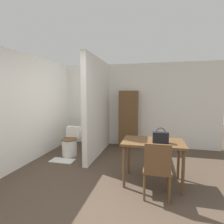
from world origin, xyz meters
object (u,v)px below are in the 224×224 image
object	(u,v)px
toilet	(70,143)
handbag	(161,137)
dining_table	(153,147)
wooden_cabinet	(128,119)
wooden_chair	(157,168)

from	to	relation	value
toilet	handbag	distance (m)	2.55
dining_table	wooden_cabinet	xyz separation A→B (m)	(-0.73, 2.05, 0.17)
toilet	wooden_chair	bearing A→B (deg)	-34.08
wooden_cabinet	wooden_chair	bearing A→B (deg)	-72.47
dining_table	handbag	distance (m)	0.25
toilet	wooden_cabinet	bearing A→B (deg)	37.04
wooden_chair	toilet	world-z (taller)	wooden_chair
dining_table	handbag	xyz separation A→B (m)	(0.12, -0.09, 0.20)
handbag	wooden_cabinet	size ratio (longest dim) A/B	0.16
dining_table	toilet	xyz separation A→B (m)	(-2.11, 1.01, -0.37)
toilet	handbag	size ratio (longest dim) A/B	2.75
wooden_chair	handbag	bearing A→B (deg)	82.17
dining_table	handbag	size ratio (longest dim) A/B	4.04
dining_table	toilet	distance (m)	2.37
toilet	handbag	world-z (taller)	handbag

